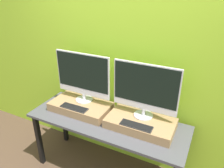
% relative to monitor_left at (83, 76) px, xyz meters
% --- Properties ---
extents(wall_back, '(8.00, 0.04, 2.60)m').
position_rel_monitor_left_xyz_m(wall_back, '(0.37, 0.25, 0.14)').
color(wall_back, '#9ED12D').
rests_on(wall_back, ground_plane).
extents(workbench, '(1.75, 0.62, 0.76)m').
position_rel_monitor_left_xyz_m(workbench, '(0.37, -0.12, -0.49)').
color(workbench, '#47474C').
rests_on(workbench, ground_plane).
extents(wooden_riser_left, '(0.69, 0.38, 0.10)m').
position_rel_monitor_left_xyz_m(wooden_riser_left, '(0.00, -0.08, -0.36)').
color(wooden_riser_left, '#99754C').
rests_on(wooden_riser_left, workbench).
extents(monitor_left, '(0.67, 0.20, 0.58)m').
position_rel_monitor_left_xyz_m(monitor_left, '(0.00, 0.00, 0.00)').
color(monitor_left, silver).
rests_on(monitor_left, wooden_riser_left).
extents(keyboard_left, '(0.32, 0.10, 0.01)m').
position_rel_monitor_left_xyz_m(keyboard_left, '(0.00, -0.20, -0.30)').
color(keyboard_left, '#2D2D2D').
rests_on(keyboard_left, wooden_riser_left).
extents(wooden_riser_right, '(0.69, 0.38, 0.10)m').
position_rel_monitor_left_xyz_m(wooden_riser_right, '(0.73, -0.08, -0.36)').
color(wooden_riser_right, '#99754C').
rests_on(wooden_riser_right, workbench).
extents(monitor_right, '(0.67, 0.20, 0.58)m').
position_rel_monitor_left_xyz_m(monitor_right, '(0.73, 0.00, 0.00)').
color(monitor_right, silver).
rests_on(monitor_right, wooden_riser_right).
extents(keyboard_right, '(0.32, 0.10, 0.01)m').
position_rel_monitor_left_xyz_m(keyboard_right, '(0.73, -0.20, -0.30)').
color(keyboard_right, '#2D2D2D').
rests_on(keyboard_right, wooden_riser_right).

